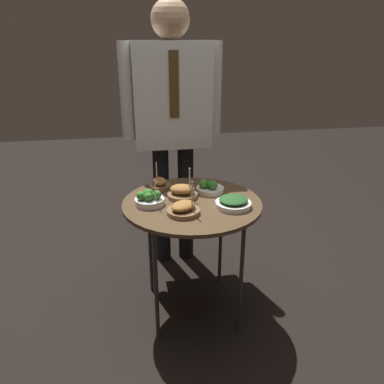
{
  "coord_description": "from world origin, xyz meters",
  "views": [
    {
      "loc": [
        -0.28,
        -1.64,
        1.37
      ],
      "look_at": [
        0.0,
        0.0,
        0.69
      ],
      "focal_mm": 35.0,
      "sensor_mm": 36.0,
      "label": 1
    }
  ],
  "objects_px": {
    "serving_cart": "(192,210)",
    "bowl_broccoli_center": "(149,199)",
    "bowl_spinach_far_rim": "(233,203)",
    "bowl_roast_front_right": "(160,184)",
    "bowl_broccoli_mid_left": "(210,188)",
    "bowl_roast_back_left": "(182,192)",
    "waiter_figure": "(172,108)",
    "bowl_roast_front_left": "(183,209)"
  },
  "relations": [
    {
      "from": "bowl_broccoli_mid_left",
      "to": "waiter_figure",
      "type": "height_order",
      "value": "waiter_figure"
    },
    {
      "from": "bowl_roast_front_left",
      "to": "bowl_roast_back_left",
      "type": "relative_size",
      "value": 1.01
    },
    {
      "from": "bowl_broccoli_center",
      "to": "bowl_spinach_far_rim",
      "type": "distance_m",
      "value": 0.4
    },
    {
      "from": "serving_cart",
      "to": "bowl_roast_back_left",
      "type": "bearing_deg",
      "value": 122.01
    },
    {
      "from": "bowl_roast_front_right",
      "to": "bowl_broccoli_mid_left",
      "type": "bearing_deg",
      "value": -21.37
    },
    {
      "from": "bowl_broccoli_mid_left",
      "to": "bowl_roast_front_left",
      "type": "xyz_separation_m",
      "value": [
        -0.17,
        -0.23,
        -0.0
      ]
    },
    {
      "from": "bowl_broccoli_mid_left",
      "to": "bowl_roast_front_left",
      "type": "distance_m",
      "value": 0.29
    },
    {
      "from": "bowl_broccoli_mid_left",
      "to": "waiter_figure",
      "type": "bearing_deg",
      "value": 107.14
    },
    {
      "from": "serving_cart",
      "to": "bowl_roast_back_left",
      "type": "distance_m",
      "value": 0.1
    },
    {
      "from": "bowl_roast_front_left",
      "to": "bowl_roast_front_right",
      "type": "xyz_separation_m",
      "value": [
        -0.08,
        0.33,
        0.0
      ]
    },
    {
      "from": "bowl_roast_front_right",
      "to": "waiter_figure",
      "type": "distance_m",
      "value": 0.49
    },
    {
      "from": "serving_cart",
      "to": "bowl_broccoli_center",
      "type": "bearing_deg",
      "value": -178.55
    },
    {
      "from": "bowl_spinach_far_rim",
      "to": "bowl_roast_front_right",
      "type": "height_order",
      "value": "bowl_roast_front_right"
    },
    {
      "from": "serving_cart",
      "to": "bowl_broccoli_mid_left",
      "type": "relative_size",
      "value": 4.75
    },
    {
      "from": "bowl_broccoli_mid_left",
      "to": "bowl_roast_back_left",
      "type": "height_order",
      "value": "bowl_roast_back_left"
    },
    {
      "from": "bowl_roast_front_right",
      "to": "waiter_figure",
      "type": "xyz_separation_m",
      "value": [
        0.11,
        0.34,
        0.33
      ]
    },
    {
      "from": "serving_cart",
      "to": "bowl_broccoli_mid_left",
      "type": "xyz_separation_m",
      "value": [
        0.11,
        0.1,
        0.07
      ]
    },
    {
      "from": "bowl_broccoli_mid_left",
      "to": "bowl_roast_back_left",
      "type": "bearing_deg",
      "value": -163.97
    },
    {
      "from": "bowl_roast_back_left",
      "to": "bowl_roast_front_right",
      "type": "bearing_deg",
      "value": 125.7
    },
    {
      "from": "bowl_roast_front_left",
      "to": "bowl_broccoli_center",
      "type": "distance_m",
      "value": 0.19
    },
    {
      "from": "bowl_roast_front_left",
      "to": "waiter_figure",
      "type": "bearing_deg",
      "value": 86.75
    },
    {
      "from": "serving_cart",
      "to": "bowl_broccoli_center",
      "type": "relative_size",
      "value": 4.8
    },
    {
      "from": "bowl_broccoli_mid_left",
      "to": "bowl_roast_back_left",
      "type": "distance_m",
      "value": 0.15
    },
    {
      "from": "bowl_broccoli_mid_left",
      "to": "bowl_roast_front_right",
      "type": "bearing_deg",
      "value": 158.63
    },
    {
      "from": "bowl_broccoli_mid_left",
      "to": "bowl_broccoli_center",
      "type": "xyz_separation_m",
      "value": [
        -0.32,
        -0.11,
        0.0
      ]
    },
    {
      "from": "bowl_roast_back_left",
      "to": "waiter_figure",
      "type": "height_order",
      "value": "waiter_figure"
    },
    {
      "from": "bowl_broccoli_center",
      "to": "bowl_roast_front_right",
      "type": "height_order",
      "value": "same"
    },
    {
      "from": "bowl_broccoli_mid_left",
      "to": "bowl_broccoli_center",
      "type": "bearing_deg",
      "value": -161.07
    },
    {
      "from": "bowl_broccoli_mid_left",
      "to": "bowl_roast_front_left",
      "type": "bearing_deg",
      "value": -126.63
    },
    {
      "from": "bowl_broccoli_mid_left",
      "to": "bowl_spinach_far_rim",
      "type": "distance_m",
      "value": 0.21
    },
    {
      "from": "bowl_spinach_far_rim",
      "to": "serving_cart",
      "type": "bearing_deg",
      "value": 152.12
    },
    {
      "from": "bowl_roast_front_right",
      "to": "bowl_roast_front_left",
      "type": "bearing_deg",
      "value": -76.91
    },
    {
      "from": "bowl_roast_front_left",
      "to": "bowl_roast_back_left",
      "type": "xyz_separation_m",
      "value": [
        0.02,
        0.19,
        0.0
      ]
    },
    {
      "from": "serving_cart",
      "to": "waiter_figure",
      "type": "distance_m",
      "value": 0.67
    },
    {
      "from": "waiter_figure",
      "to": "bowl_roast_back_left",
      "type": "bearing_deg",
      "value": -91.66
    },
    {
      "from": "bowl_roast_back_left",
      "to": "bowl_broccoli_center",
      "type": "bearing_deg",
      "value": -158.59
    },
    {
      "from": "bowl_spinach_far_rim",
      "to": "bowl_roast_front_right",
      "type": "distance_m",
      "value": 0.43
    },
    {
      "from": "bowl_broccoli_center",
      "to": "bowl_roast_back_left",
      "type": "distance_m",
      "value": 0.18
    },
    {
      "from": "bowl_broccoli_mid_left",
      "to": "bowl_broccoli_center",
      "type": "relative_size",
      "value": 1.01
    },
    {
      "from": "bowl_roast_front_left",
      "to": "bowl_spinach_far_rim",
      "type": "height_order",
      "value": "bowl_roast_front_left"
    },
    {
      "from": "bowl_roast_front_left",
      "to": "bowl_broccoli_center",
      "type": "xyz_separation_m",
      "value": [
        -0.14,
        0.12,
        0.0
      ]
    },
    {
      "from": "waiter_figure",
      "to": "bowl_roast_front_left",
      "type": "bearing_deg",
      "value": -93.25
    }
  ]
}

